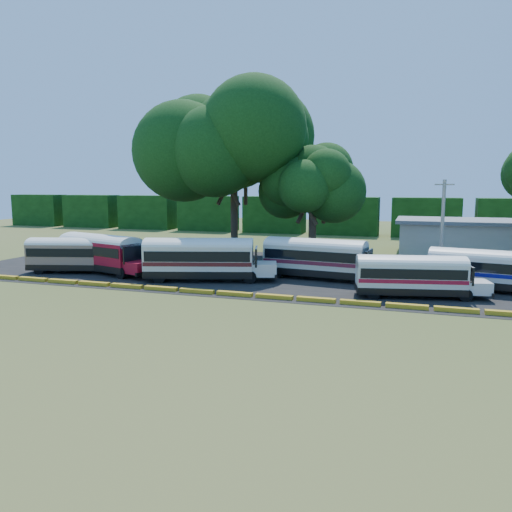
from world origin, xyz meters
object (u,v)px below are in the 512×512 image
(bus_white_red, at_px, (413,274))
(tree_west, at_px, (234,142))
(bus_red, at_px, (102,251))
(bus_cream_west, at_px, (202,257))
(bus_beige, at_px, (76,253))

(bus_white_red, xyz_separation_m, tree_west, (-19.53, 15.82, 10.96))
(bus_red, relative_size, bus_cream_west, 0.97)
(bus_beige, xyz_separation_m, bus_white_red, (29.40, -1.00, -0.13))
(bus_white_red, height_order, tree_west, tree_west)
(bus_red, relative_size, bus_white_red, 1.15)
(bus_beige, bearing_deg, bus_red, 4.25)
(bus_red, distance_m, tree_west, 19.21)
(bus_red, distance_m, bus_cream_west, 10.36)
(bus_beige, xyz_separation_m, bus_cream_west, (12.55, -0.02, 0.20))
(bus_cream_west, xyz_separation_m, tree_west, (-2.68, 14.84, 10.62))
(bus_beige, height_order, bus_white_red, bus_beige)
(bus_cream_west, bearing_deg, tree_west, 83.71)
(bus_beige, xyz_separation_m, bus_red, (2.22, 0.78, 0.17))
(bus_white_red, bearing_deg, bus_cream_west, 165.08)
(bus_red, distance_m, bus_white_red, 27.24)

